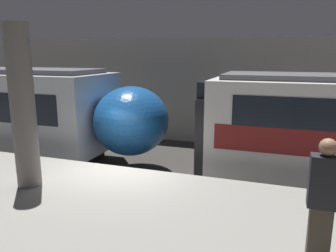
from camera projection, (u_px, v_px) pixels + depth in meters
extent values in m
plane|color=#33302D|center=(124.00, 209.00, 8.45)|extent=(120.00, 120.00, 0.00)
cube|color=gray|center=(71.00, 231.00, 6.29)|extent=(40.00, 4.41, 1.15)
cube|color=#9E998E|center=(194.00, 91.00, 14.48)|extent=(50.00, 0.15, 4.62)
cylinder|color=slate|center=(23.00, 107.00, 6.70)|extent=(0.49, 0.49, 3.37)
ellipsoid|color=#195199|center=(131.00, 121.00, 10.74)|extent=(2.42, 2.69, 2.25)
sphere|color=#F2EFCC|center=(159.00, 135.00, 10.52)|extent=(0.20, 0.20, 0.20)
cube|color=black|center=(210.00, 129.00, 9.91)|extent=(0.25, 2.87, 2.15)
cube|color=black|center=(211.00, 94.00, 9.69)|extent=(0.25, 2.57, 0.86)
sphere|color=#EA4C42|center=(200.00, 146.00, 9.44)|extent=(0.18, 0.18, 0.18)
sphere|color=#EA4C42|center=(209.00, 136.00, 10.65)|extent=(0.18, 0.18, 0.18)
cube|color=#473D33|center=(319.00, 234.00, 4.36)|extent=(0.28, 0.20, 0.80)
cube|color=#232328|center=(325.00, 182.00, 4.20)|extent=(0.38, 0.24, 0.70)
sphere|color=#9E7051|center=(328.00, 147.00, 4.10)|extent=(0.23, 0.23, 0.23)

